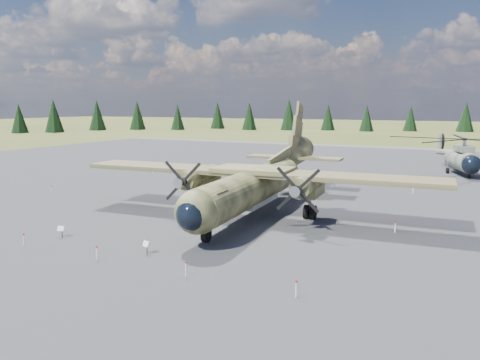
% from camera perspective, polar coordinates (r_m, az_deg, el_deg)
% --- Properties ---
extents(ground, '(500.00, 500.00, 0.00)m').
position_cam_1_polar(ground, '(39.91, -5.84, -3.65)').
color(ground, brown).
rests_on(ground, ground).
extents(apron, '(120.00, 120.00, 0.04)m').
position_cam_1_polar(apron, '(48.51, 0.40, -1.32)').
color(apron, slate).
rests_on(apron, ground).
extents(transport_plane, '(29.59, 26.84, 9.75)m').
position_cam_1_polar(transport_plane, '(38.27, 2.16, 0.11)').
color(transport_plane, '#3A3E22').
rests_on(transport_plane, ground).
extents(helicopter_near, '(23.22, 23.75, 4.71)m').
position_cam_1_polar(helicopter_near, '(65.47, 25.51, 3.46)').
color(helicopter_near, gray).
rests_on(helicopter_near, ground).
extents(info_placard_left, '(0.52, 0.29, 0.78)m').
position_cam_1_polar(info_placard_left, '(33.78, -20.97, -5.68)').
color(info_placard_left, gray).
rests_on(info_placard_left, ground).
extents(info_placard_right, '(0.55, 0.36, 0.80)m').
position_cam_1_polar(info_placard_right, '(28.68, -11.36, -7.80)').
color(info_placard_right, gray).
rests_on(info_placard_right, ground).
extents(barrier_fence, '(33.12, 29.62, 0.85)m').
position_cam_1_polar(barrier_fence, '(39.98, -6.47, -2.89)').
color(barrier_fence, white).
rests_on(barrier_fence, ground).
extents(treeline, '(282.16, 286.28, 10.99)m').
position_cam_1_polar(treeline, '(47.89, 2.29, 4.36)').
color(treeline, black).
rests_on(treeline, ground).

